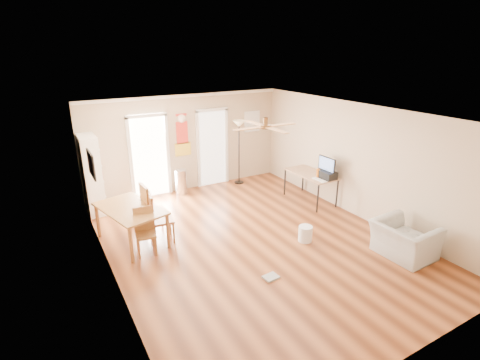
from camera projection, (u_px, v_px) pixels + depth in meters
floor at (255, 241)px, 7.50m from camera, size 7.00×7.00×0.00m
ceiling at (257, 114)px, 6.61m from camera, size 5.50×7.00×0.00m
wall_back at (187, 143)px, 9.91m from camera, size 5.50×0.04×2.60m
wall_front at (418, 273)px, 4.20m from camera, size 5.50×0.04×2.60m
wall_left at (108, 212)px, 5.77m from camera, size 0.04×7.00×2.60m
wall_right at (358, 161)px, 8.34m from camera, size 0.04×7.00×2.60m
crown_molding at (256, 117)px, 6.63m from camera, size 5.50×7.00×0.08m
kitchen_doorway at (150, 158)px, 9.49m from camera, size 0.90×0.10×2.10m
bathroom_doorway at (212, 149)px, 10.33m from camera, size 0.80×0.10×2.10m
wall_decal at (182, 135)px, 9.75m from camera, size 0.46×0.03×1.10m
ac_grille at (252, 121)px, 10.71m from camera, size 0.50×0.04×0.60m
framed_poster at (91, 164)px, 6.79m from camera, size 0.04×0.66×0.48m
ceiling_fan at (265, 127)px, 6.43m from camera, size 1.24×1.24×0.20m
bookshelf at (91, 174)px, 8.57m from camera, size 0.45×0.87×1.88m
dining_table at (132, 225)px, 7.37m from camera, size 1.26×1.69×0.76m
dining_chair_right_a at (155, 208)px, 7.70m from camera, size 0.48×0.48×1.10m
dining_chair_right_b at (162, 218)px, 7.36m from camera, size 0.49×0.49×1.04m
dining_chair_near at (145, 232)px, 6.93m from camera, size 0.43×0.43×0.90m
trash_can at (181, 182)px, 9.83m from camera, size 0.35×0.35×0.67m
torchiere_lamp at (239, 153)px, 10.44m from camera, size 0.42×0.42×1.83m
computer_desk at (310, 187)px, 9.38m from camera, size 0.69×1.39×0.74m
imac at (327, 167)px, 8.88m from camera, size 0.18×0.56×0.52m
keyboard at (319, 180)px, 8.77m from camera, size 0.14×0.40×0.01m
printer at (328, 175)px, 8.84m from camera, size 0.31×0.36×0.18m
orange_bottle at (318, 173)px, 8.93m from camera, size 0.08×0.08×0.22m
wastebasket_a at (305, 234)px, 7.47m from camera, size 0.30×0.30×0.33m
floor_cloth at (271, 277)px, 6.30m from camera, size 0.27×0.22×0.04m
armchair at (404, 240)px, 6.88m from camera, size 0.92×1.05×0.67m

